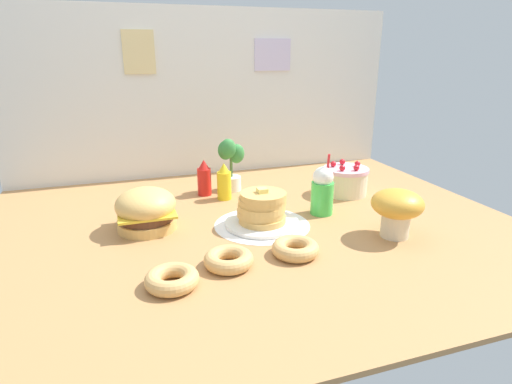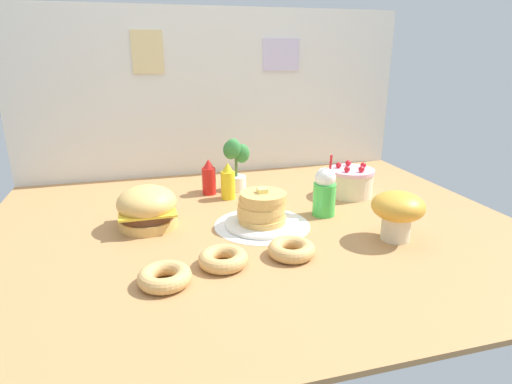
{
  "view_description": "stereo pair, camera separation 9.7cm",
  "coord_description": "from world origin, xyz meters",
  "px_view_note": "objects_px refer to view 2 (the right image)",
  "views": [
    {
      "loc": [
        -0.57,
        -1.71,
        0.77
      ],
      "look_at": [
        0.0,
        0.01,
        0.16
      ],
      "focal_mm": 29.73,
      "sensor_mm": 36.0,
      "label": 1
    },
    {
      "loc": [
        -0.48,
        -1.74,
        0.77
      ],
      "look_at": [
        0.0,
        0.01,
        0.16
      ],
      "focal_mm": 29.73,
      "sensor_mm": 36.0,
      "label": 2
    }
  ],
  "objects_px": {
    "ketchup_bottle": "(209,178)",
    "donut_vanilla": "(291,249)",
    "mushroom_stool": "(398,211)",
    "donut_chocolate": "(223,258)",
    "layer_cake": "(351,182)",
    "mustard_bottle": "(228,182)",
    "burger": "(147,208)",
    "pancake_stack": "(262,210)",
    "cream_soda_cup": "(325,192)",
    "donut_pink_glaze": "(165,276)",
    "potted_plant": "(236,162)"
  },
  "relations": [
    {
      "from": "burger",
      "to": "potted_plant",
      "type": "bearing_deg",
      "value": 39.93
    },
    {
      "from": "burger",
      "to": "donut_pink_glaze",
      "type": "relative_size",
      "value": 1.43
    },
    {
      "from": "mushroom_stool",
      "to": "layer_cake",
      "type": "bearing_deg",
      "value": 81.49
    },
    {
      "from": "ketchup_bottle",
      "to": "donut_pink_glaze",
      "type": "distance_m",
      "value": 0.98
    },
    {
      "from": "layer_cake",
      "to": "potted_plant",
      "type": "relative_size",
      "value": 0.82
    },
    {
      "from": "layer_cake",
      "to": "donut_pink_glaze",
      "type": "bearing_deg",
      "value": -146.88
    },
    {
      "from": "mushroom_stool",
      "to": "donut_pink_glaze",
      "type": "bearing_deg",
      "value": -173.37
    },
    {
      "from": "ketchup_bottle",
      "to": "burger",
      "type": "bearing_deg",
      "value": -131.63
    },
    {
      "from": "pancake_stack",
      "to": "donut_vanilla",
      "type": "distance_m",
      "value": 0.33
    },
    {
      "from": "ketchup_bottle",
      "to": "pancake_stack",
      "type": "bearing_deg",
      "value": -72.68
    },
    {
      "from": "donut_pink_glaze",
      "to": "mushroom_stool",
      "type": "bearing_deg",
      "value": 6.63
    },
    {
      "from": "pancake_stack",
      "to": "cream_soda_cup",
      "type": "distance_m",
      "value": 0.34
    },
    {
      "from": "donut_pink_glaze",
      "to": "mushroom_stool",
      "type": "relative_size",
      "value": 0.85
    },
    {
      "from": "ketchup_bottle",
      "to": "donut_pink_glaze",
      "type": "bearing_deg",
      "value": -108.47
    },
    {
      "from": "pancake_stack",
      "to": "mushroom_stool",
      "type": "distance_m",
      "value": 0.59
    },
    {
      "from": "donut_vanilla",
      "to": "layer_cake",
      "type": "bearing_deg",
      "value": 47.0
    },
    {
      "from": "ketchup_bottle",
      "to": "layer_cake",
      "type": "bearing_deg",
      "value": -17.15
    },
    {
      "from": "pancake_stack",
      "to": "cream_soda_cup",
      "type": "height_order",
      "value": "cream_soda_cup"
    },
    {
      "from": "ketchup_bottle",
      "to": "cream_soda_cup",
      "type": "xyz_separation_m",
      "value": [
        0.49,
        -0.47,
        0.03
      ]
    },
    {
      "from": "cream_soda_cup",
      "to": "potted_plant",
      "type": "bearing_deg",
      "value": 122.9
    },
    {
      "from": "ketchup_bottle",
      "to": "mustard_bottle",
      "type": "height_order",
      "value": "same"
    },
    {
      "from": "ketchup_bottle",
      "to": "donut_pink_glaze",
      "type": "xyz_separation_m",
      "value": [
        -0.31,
        -0.93,
        -0.06
      ]
    },
    {
      "from": "pancake_stack",
      "to": "potted_plant",
      "type": "relative_size",
      "value": 1.11
    },
    {
      "from": "pancake_stack",
      "to": "potted_plant",
      "type": "bearing_deg",
      "value": 89.74
    },
    {
      "from": "ketchup_bottle",
      "to": "donut_vanilla",
      "type": "distance_m",
      "value": 0.87
    },
    {
      "from": "ketchup_bottle",
      "to": "mushroom_stool",
      "type": "height_order",
      "value": "mushroom_stool"
    },
    {
      "from": "layer_cake",
      "to": "burger",
      "type": "bearing_deg",
      "value": -171.85
    },
    {
      "from": "pancake_stack",
      "to": "mustard_bottle",
      "type": "xyz_separation_m",
      "value": [
        -0.07,
        0.41,
        0.02
      ]
    },
    {
      "from": "layer_cake",
      "to": "donut_vanilla",
      "type": "distance_m",
      "value": 0.84
    },
    {
      "from": "burger",
      "to": "donut_vanilla",
      "type": "bearing_deg",
      "value": -40.34
    },
    {
      "from": "mustard_bottle",
      "to": "donut_vanilla",
      "type": "height_order",
      "value": "mustard_bottle"
    },
    {
      "from": "pancake_stack",
      "to": "donut_vanilla",
      "type": "bearing_deg",
      "value": -85.64
    },
    {
      "from": "layer_cake",
      "to": "mustard_bottle",
      "type": "relative_size",
      "value": 1.25
    },
    {
      "from": "mustard_bottle",
      "to": "donut_vanilla",
      "type": "xyz_separation_m",
      "value": [
        0.1,
        -0.74,
        -0.06
      ]
    },
    {
      "from": "ketchup_bottle",
      "to": "potted_plant",
      "type": "relative_size",
      "value": 0.66
    },
    {
      "from": "donut_vanilla",
      "to": "potted_plant",
      "type": "distance_m",
      "value": 0.89
    },
    {
      "from": "layer_cake",
      "to": "mushroom_stool",
      "type": "relative_size",
      "value": 1.13
    },
    {
      "from": "donut_pink_glaze",
      "to": "mushroom_stool",
      "type": "xyz_separation_m",
      "value": [
        0.98,
        0.11,
        0.1
      ]
    },
    {
      "from": "mustard_bottle",
      "to": "potted_plant",
      "type": "distance_m",
      "value": 0.18
    },
    {
      "from": "burger",
      "to": "cream_soda_cup",
      "type": "height_order",
      "value": "cream_soda_cup"
    },
    {
      "from": "pancake_stack",
      "to": "layer_cake",
      "type": "distance_m",
      "value": 0.66
    },
    {
      "from": "pancake_stack",
      "to": "ketchup_bottle",
      "type": "height_order",
      "value": "ketchup_bottle"
    },
    {
      "from": "cream_soda_cup",
      "to": "donut_chocolate",
      "type": "xyz_separation_m",
      "value": [
        -0.58,
        -0.38,
        -0.09
      ]
    },
    {
      "from": "mushroom_stool",
      "to": "donut_chocolate",
      "type": "bearing_deg",
      "value": -177.26
    },
    {
      "from": "ketchup_bottle",
      "to": "donut_vanilla",
      "type": "relative_size",
      "value": 1.08
    },
    {
      "from": "burger",
      "to": "pancake_stack",
      "type": "distance_m",
      "value": 0.52
    },
    {
      "from": "pancake_stack",
      "to": "potted_plant",
      "type": "height_order",
      "value": "potted_plant"
    },
    {
      "from": "ketchup_bottle",
      "to": "cream_soda_cup",
      "type": "bearing_deg",
      "value": -43.73
    },
    {
      "from": "mustard_bottle",
      "to": "donut_vanilla",
      "type": "bearing_deg",
      "value": -82.42
    },
    {
      "from": "pancake_stack",
      "to": "donut_chocolate",
      "type": "relative_size",
      "value": 1.83
    }
  ]
}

